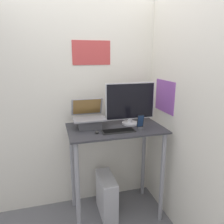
# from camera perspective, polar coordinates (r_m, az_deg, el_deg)

# --- Properties ---
(wall_back) EXTENTS (6.00, 0.06, 2.60)m
(wall_back) POSITION_cam_1_polar(r_m,az_deg,el_deg) (2.74, -1.44, 2.53)
(wall_back) COLOR silver
(wall_back) RESTS_ON ground_plane
(wall_side_right) EXTENTS (0.06, 6.00, 2.60)m
(wall_side_right) POSITION_cam_1_polar(r_m,az_deg,el_deg) (2.35, 17.63, -0.24)
(wall_side_right) COLOR silver
(wall_side_right) RESTS_ON ground_plane
(desk) EXTENTS (1.05, 0.63, 1.10)m
(desk) POSITION_cam_1_polar(r_m,az_deg,el_deg) (2.51, 0.90, -9.34)
(desk) COLOR #333338
(desk) RESTS_ON ground_plane
(laptop) EXTENTS (0.35, 0.30, 0.31)m
(laptop) POSITION_cam_1_polar(r_m,az_deg,el_deg) (2.42, -5.99, -2.08)
(laptop) COLOR #4C4C51
(laptop) RESTS_ON desk
(monitor) EXTENTS (0.58, 0.19, 0.48)m
(monitor) POSITION_cam_1_polar(r_m,az_deg,el_deg) (2.49, 4.81, 2.03)
(monitor) COLOR silver
(monitor) RESTS_ON desk
(keyboard) EXTENTS (0.35, 0.13, 0.02)m
(keyboard) POSITION_cam_1_polar(r_m,az_deg,el_deg) (2.29, 1.68, -4.94)
(keyboard) COLOR black
(keyboard) RESTS_ON desk
(mouse) EXTENTS (0.04, 0.07, 0.03)m
(mouse) POSITION_cam_1_polar(r_m,az_deg,el_deg) (2.25, -4.03, -5.24)
(mouse) COLOR #262626
(mouse) RESTS_ON desk
(cell_phone) EXTENTS (0.07, 0.06, 0.16)m
(cell_phone) POSITION_cam_1_polar(r_m,az_deg,el_deg) (2.36, 7.46, -3.28)
(cell_phone) COLOR #4C4C51
(cell_phone) RESTS_ON desk
(computer_tower) EXTENTS (0.17, 0.44, 0.49)m
(computer_tower) POSITION_cam_1_polar(r_m,az_deg,el_deg) (2.80, -1.43, -20.91)
(computer_tower) COLOR silver
(computer_tower) RESTS_ON ground_plane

